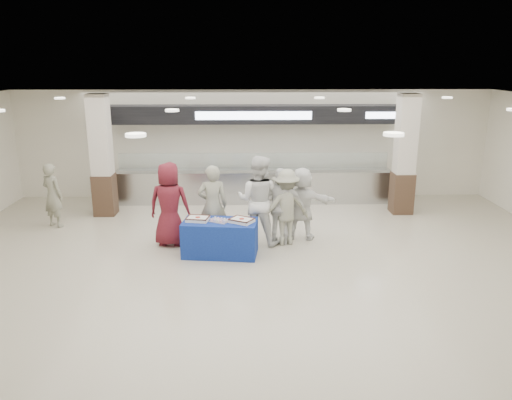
{
  "coord_description": "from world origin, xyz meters",
  "views": [
    {
      "loc": [
        -0.23,
        -8.77,
        3.99
      ],
      "look_at": [
        -0.01,
        1.6,
        1.1
      ],
      "focal_mm": 35.0,
      "sensor_mm": 36.0,
      "label": 1
    }
  ],
  "objects_px": {
    "chef_short": "(281,207)",
    "soldier_b": "(285,207)",
    "civilian_maroon": "(170,204)",
    "chef_tall": "(258,200)",
    "soldier_a": "(213,205)",
    "display_table": "(220,238)",
    "civilian_white": "(301,203)",
    "sheet_cake_left": "(198,218)",
    "cupcake_tray": "(220,220)",
    "soldier_bg": "(53,195)",
    "sheet_cake_right": "(242,220)"
  },
  "relations": [
    {
      "from": "display_table",
      "to": "soldier_a",
      "type": "xyz_separation_m",
      "value": [
        -0.19,
        0.64,
        0.54
      ]
    },
    {
      "from": "sheet_cake_left",
      "to": "chef_short",
      "type": "bearing_deg",
      "value": 18.13
    },
    {
      "from": "soldier_b",
      "to": "display_table",
      "type": "bearing_deg",
      "value": 10.19
    },
    {
      "from": "sheet_cake_right",
      "to": "chef_tall",
      "type": "bearing_deg",
      "value": 64.08
    },
    {
      "from": "cupcake_tray",
      "to": "civilian_white",
      "type": "distance_m",
      "value": 2.08
    },
    {
      "from": "chef_short",
      "to": "soldier_b",
      "type": "relative_size",
      "value": 1.01
    },
    {
      "from": "cupcake_tray",
      "to": "chef_short",
      "type": "xyz_separation_m",
      "value": [
        1.34,
        0.66,
        0.09
      ]
    },
    {
      "from": "display_table",
      "to": "soldier_a",
      "type": "distance_m",
      "value": 0.86
    },
    {
      "from": "civilian_maroon",
      "to": "chef_tall",
      "type": "relative_size",
      "value": 0.94
    },
    {
      "from": "sheet_cake_left",
      "to": "chef_short",
      "type": "height_order",
      "value": "chef_short"
    },
    {
      "from": "soldier_bg",
      "to": "civilian_white",
      "type": "bearing_deg",
      "value": -161.6
    },
    {
      "from": "civilian_white",
      "to": "soldier_bg",
      "type": "height_order",
      "value": "civilian_white"
    },
    {
      "from": "soldier_bg",
      "to": "sheet_cake_left",
      "type": "bearing_deg",
      "value": -179.45
    },
    {
      "from": "cupcake_tray",
      "to": "chef_tall",
      "type": "height_order",
      "value": "chef_tall"
    },
    {
      "from": "display_table",
      "to": "civilian_white",
      "type": "relative_size",
      "value": 0.91
    },
    {
      "from": "display_table",
      "to": "soldier_a",
      "type": "relative_size",
      "value": 0.85
    },
    {
      "from": "sheet_cake_left",
      "to": "soldier_bg",
      "type": "xyz_separation_m",
      "value": [
        -3.75,
        1.95,
        0.01
      ]
    },
    {
      "from": "sheet_cake_left",
      "to": "civilian_maroon",
      "type": "relative_size",
      "value": 0.27
    },
    {
      "from": "sheet_cake_left",
      "to": "civilian_white",
      "type": "relative_size",
      "value": 0.3
    },
    {
      "from": "cupcake_tray",
      "to": "chef_short",
      "type": "relative_size",
      "value": 0.27
    },
    {
      "from": "display_table",
      "to": "soldier_a",
      "type": "height_order",
      "value": "soldier_a"
    },
    {
      "from": "display_table",
      "to": "chef_short",
      "type": "xyz_separation_m",
      "value": [
        1.33,
        0.64,
        0.5
      ]
    },
    {
      "from": "sheet_cake_left",
      "to": "soldier_b",
      "type": "relative_size",
      "value": 0.3
    },
    {
      "from": "sheet_cake_left",
      "to": "chef_tall",
      "type": "relative_size",
      "value": 0.25
    },
    {
      "from": "cupcake_tray",
      "to": "soldier_bg",
      "type": "distance_m",
      "value": 4.67
    },
    {
      "from": "chef_short",
      "to": "soldier_bg",
      "type": "xyz_separation_m",
      "value": [
        -5.55,
        1.36,
        -0.07
      ]
    },
    {
      "from": "sheet_cake_left",
      "to": "soldier_b",
      "type": "height_order",
      "value": "soldier_b"
    },
    {
      "from": "soldier_b",
      "to": "sheet_cake_left",
      "type": "bearing_deg",
      "value": 3.32
    },
    {
      "from": "soldier_a",
      "to": "display_table",
      "type": "bearing_deg",
      "value": 99.21
    },
    {
      "from": "soldier_a",
      "to": "chef_short",
      "type": "height_order",
      "value": "soldier_a"
    },
    {
      "from": "sheet_cake_right",
      "to": "display_table",
      "type": "bearing_deg",
      "value": 170.36
    },
    {
      "from": "soldier_a",
      "to": "sheet_cake_left",
      "type": "bearing_deg",
      "value": 57.61
    },
    {
      "from": "cupcake_tray",
      "to": "soldier_b",
      "type": "distance_m",
      "value": 1.58
    },
    {
      "from": "display_table",
      "to": "soldier_bg",
      "type": "relative_size",
      "value": 0.96
    },
    {
      "from": "sheet_cake_left",
      "to": "soldier_a",
      "type": "height_order",
      "value": "soldier_a"
    },
    {
      "from": "chef_short",
      "to": "civilian_white",
      "type": "bearing_deg",
      "value": -137.63
    },
    {
      "from": "civilian_white",
      "to": "sheet_cake_left",
      "type": "bearing_deg",
      "value": 31.57
    },
    {
      "from": "civilian_maroon",
      "to": "chef_short",
      "type": "xyz_separation_m",
      "value": [
        2.47,
        0.0,
        -0.07
      ]
    },
    {
      "from": "sheet_cake_right",
      "to": "chef_short",
      "type": "height_order",
      "value": "chef_short"
    },
    {
      "from": "display_table",
      "to": "civilian_white",
      "type": "height_order",
      "value": "civilian_white"
    },
    {
      "from": "civilian_maroon",
      "to": "chef_short",
      "type": "distance_m",
      "value": 2.47
    },
    {
      "from": "chef_short",
      "to": "soldier_b",
      "type": "height_order",
      "value": "chef_short"
    },
    {
      "from": "civilian_maroon",
      "to": "chef_tall",
      "type": "xyz_separation_m",
      "value": [
        1.97,
        0.04,
        0.06
      ]
    },
    {
      "from": "sheet_cake_left",
      "to": "sheet_cake_right",
      "type": "height_order",
      "value": "same"
    },
    {
      "from": "chef_short",
      "to": "soldier_bg",
      "type": "height_order",
      "value": "chef_short"
    },
    {
      "from": "sheet_cake_right",
      "to": "chef_tall",
      "type": "xyz_separation_m",
      "value": [
        0.37,
        0.76,
        0.21
      ]
    },
    {
      "from": "chef_tall",
      "to": "civilian_maroon",
      "type": "bearing_deg",
      "value": 19.7
    },
    {
      "from": "chef_tall",
      "to": "soldier_bg",
      "type": "relative_size",
      "value": 1.25
    },
    {
      "from": "sheet_cake_left",
      "to": "display_table",
      "type": "bearing_deg",
      "value": -6.17
    },
    {
      "from": "cupcake_tray",
      "to": "soldier_b",
      "type": "bearing_deg",
      "value": 24.86
    }
  ]
}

